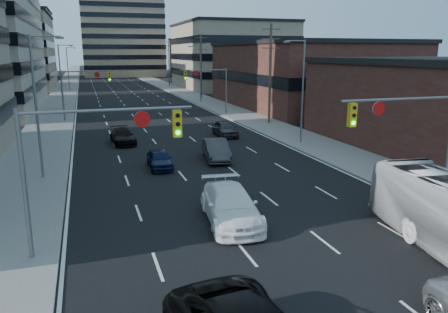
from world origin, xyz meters
name	(u,v)px	position (x,y,z in m)	size (l,w,h in m)	color
road_surface	(109,79)	(0.00, 130.00, 0.01)	(18.00, 300.00, 0.02)	black
sidewalk_left	(69,79)	(-11.50, 130.00, 0.07)	(5.00, 300.00, 0.15)	slate
sidewalk_right	(147,78)	(11.50, 130.00, 0.07)	(5.00, 300.00, 0.15)	slate
office_left_far	(3,52)	(-24.00, 100.00, 8.00)	(20.00, 30.00, 16.00)	gray
storefront_right_mid	(305,76)	(24.00, 50.00, 4.50)	(20.00, 30.00, 9.00)	#472119
office_right_far	(231,57)	(25.00, 88.00, 7.00)	(22.00, 28.00, 14.00)	gray
bg_block_left	(10,45)	(-28.00, 140.00, 10.00)	(24.00, 24.00, 20.00)	#ADA089
bg_block_right	(210,58)	(32.00, 130.00, 6.00)	(22.00, 22.00, 12.00)	gray
signal_near_left	(92,149)	(-7.45, 8.00, 4.33)	(6.59, 0.33, 6.00)	slate
signal_near_right	(410,129)	(7.45, 8.00, 4.33)	(6.59, 0.33, 6.00)	slate
signal_far_left	(83,84)	(-7.68, 45.00, 4.30)	(6.09, 0.33, 6.00)	slate
signal_far_right	(209,82)	(7.68, 45.00, 4.30)	(6.09, 0.33, 6.00)	slate
utility_pole_block	(270,73)	(12.20, 36.00, 5.78)	(2.20, 0.28, 11.00)	#4C3D2D
utility_pole_midblock	(201,65)	(12.20, 66.00, 5.78)	(2.20, 0.28, 11.00)	#4C3D2D
utility_pole_distant	(169,62)	(12.20, 96.00, 5.78)	(2.20, 0.28, 11.00)	#4C3D2D
streetlight_left_near	(38,101)	(-10.34, 20.00, 5.05)	(2.03, 0.22, 9.00)	slate
streetlight_left_mid	(62,74)	(-10.34, 55.00, 5.05)	(2.03, 0.22, 9.00)	slate
streetlight_left_far	(69,66)	(-10.34, 90.00, 5.05)	(2.03, 0.22, 9.00)	slate
streetlight_right_near	(301,87)	(10.34, 25.00, 5.05)	(2.03, 0.22, 9.00)	slate
streetlight_right_far	(199,71)	(10.34, 60.00, 5.05)	(2.03, 0.22, 9.00)	slate
white_van	(231,205)	(-1.31, 9.46, 0.84)	(2.34, 5.76, 1.67)	white
sedan_blue	(160,159)	(-2.87, 20.49, 0.66)	(1.56, 3.88, 1.32)	#0D1736
sedan_grey_center	(216,150)	(1.60, 21.58, 0.78)	(1.66, 4.75, 1.57)	#343336
sedan_black_far	(123,136)	(-4.59, 29.90, 0.67)	(1.88, 4.63, 1.34)	black
sedan_grey_right	(225,128)	(5.20, 30.59, 0.75)	(1.78, 4.42, 1.50)	#343436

